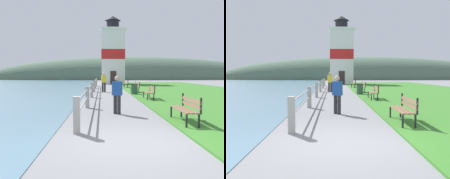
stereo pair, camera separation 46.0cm
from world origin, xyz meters
TOP-DOWN VIEW (x-y plane):
  - ground_plane at (0.00, 0.00)m, footprint 160.00×160.00m
  - grass_verge at (7.52, 15.59)m, footprint 12.00×46.78m
  - seawall_railing at (-1.42, 13.75)m, footprint 0.18×25.69m
  - park_bench_near at (2.06, 2.22)m, footprint 0.51×1.80m
  - park_bench_midway at (2.28, 9.63)m, footprint 0.54×1.83m
  - park_bench_far at (2.15, 15.18)m, footprint 0.55×1.69m
  - park_bench_by_lighthouse at (2.09, 22.57)m, footprint 0.55×1.70m
  - lighthouse at (0.98, 33.01)m, footprint 4.02×4.02m
  - person_strolling at (-0.10, 4.27)m, footprint 0.43×0.36m
  - person_by_railing at (-0.56, 16.13)m, footprint 0.45×0.28m
  - trash_bin at (1.76, 13.18)m, footprint 0.54×0.54m
  - distant_hillside at (8.00, 61.18)m, footprint 80.00×16.00m

SIDE VIEW (x-z plane):
  - ground_plane at x=0.00m, z-range 0.00..0.00m
  - distant_hillside at x=8.00m, z-range -6.00..6.00m
  - grass_verge at x=7.52m, z-range 0.00..0.06m
  - trash_bin at x=1.76m, z-range 0.00..0.84m
  - park_bench_far at x=2.15m, z-range 0.07..1.01m
  - park_bench_by_lighthouse at x=2.09m, z-range 0.07..1.01m
  - park_bench_near at x=2.06m, z-range 0.07..1.01m
  - park_bench_midway at x=2.28m, z-range 0.07..1.01m
  - seawall_railing at x=-1.42m, z-range 0.09..1.11m
  - person_strolling at x=-0.10m, z-range 0.07..1.62m
  - person_by_railing at x=-0.56m, z-range 0.07..1.81m
  - lighthouse at x=0.98m, z-range -0.56..9.86m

